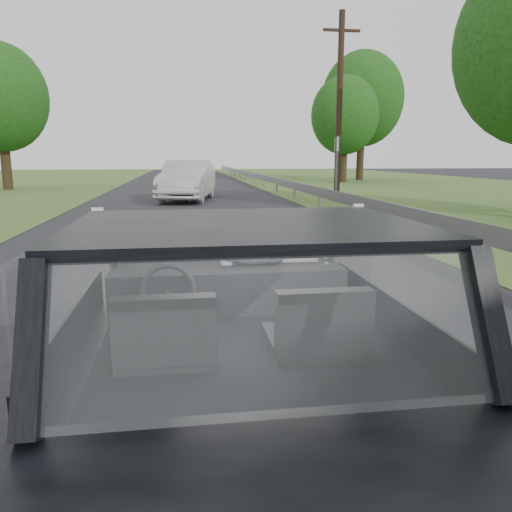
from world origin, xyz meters
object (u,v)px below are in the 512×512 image
object	(u,v)px
highway_sign	(337,169)
utility_pole	(339,109)
subject_car	(238,336)
cat	(256,253)
other_car	(187,180)

from	to	relation	value
highway_sign	utility_pole	bearing A→B (deg)	71.55
subject_car	utility_pole	size ratio (longest dim) A/B	0.57
cat	subject_car	bearing A→B (deg)	-109.92
subject_car	highway_sign	bearing A→B (deg)	70.71
cat	other_car	size ratio (longest dim) A/B	0.11
cat	utility_pole	xyz separation A→B (m)	(5.55, 15.72, 2.45)
subject_car	highway_sign	size ratio (longest dim) A/B	1.59
other_car	highway_sign	distance (m)	5.98
subject_car	utility_pole	world-z (taller)	utility_pole
other_car	utility_pole	bearing A→B (deg)	-3.30
utility_pole	highway_sign	bearing A→B (deg)	-115.92
subject_car	other_car	distance (m)	17.83
highway_sign	utility_pole	world-z (taller)	utility_pole
cat	utility_pole	bearing A→B (deg)	67.73
cat	other_car	world-z (taller)	other_car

